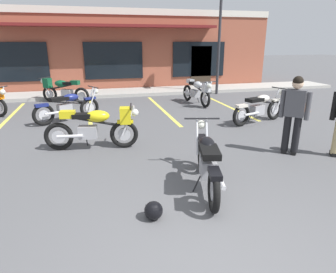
{
  "coord_description": "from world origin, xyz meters",
  "views": [
    {
      "loc": [
        -1.17,
        -2.25,
        2.35
      ],
      "look_at": [
        0.23,
        3.11,
        0.55
      ],
      "focal_mm": 31.62,
      "sensor_mm": 36.0,
      "label": 1
    }
  ],
  "objects_px": {
    "motorcycle_foreground_classic": "(207,161)",
    "motorcycle_red_sportbike": "(260,108)",
    "motorcycle_orange_scrambler": "(62,89)",
    "person_in_black_shirt": "(294,111)",
    "helmet_on_pavement": "(154,210)",
    "parking_lot_lamp_post": "(221,22)",
    "motorcycle_blue_standard": "(68,106)",
    "traffic_cone": "(304,104)",
    "motorcycle_green_cafe_racer": "(96,126)",
    "motorcycle_black_cruiser": "(197,91)"
  },
  "relations": [
    {
      "from": "motorcycle_green_cafe_racer",
      "to": "person_in_black_shirt",
      "type": "relative_size",
      "value": 1.26
    },
    {
      "from": "motorcycle_foreground_classic",
      "to": "parking_lot_lamp_post",
      "type": "height_order",
      "value": "parking_lot_lamp_post"
    },
    {
      "from": "parking_lot_lamp_post",
      "to": "person_in_black_shirt",
      "type": "bearing_deg",
      "value": -101.92
    },
    {
      "from": "motorcycle_foreground_classic",
      "to": "parking_lot_lamp_post",
      "type": "xyz_separation_m",
      "value": [
        3.87,
        8.35,
        2.67
      ]
    },
    {
      "from": "motorcycle_red_sportbike",
      "to": "helmet_on_pavement",
      "type": "relative_size",
      "value": 7.87
    },
    {
      "from": "motorcycle_red_sportbike",
      "to": "motorcycle_green_cafe_racer",
      "type": "distance_m",
      "value": 4.87
    },
    {
      "from": "helmet_on_pavement",
      "to": "motorcycle_black_cruiser",
      "type": "bearing_deg",
      "value": 65.63
    },
    {
      "from": "motorcycle_blue_standard",
      "to": "motorcycle_orange_scrambler",
      "type": "distance_m",
      "value": 3.05
    },
    {
      "from": "motorcycle_black_cruiser",
      "to": "person_in_black_shirt",
      "type": "height_order",
      "value": "person_in_black_shirt"
    },
    {
      "from": "motorcycle_green_cafe_racer",
      "to": "person_in_black_shirt",
      "type": "height_order",
      "value": "person_in_black_shirt"
    },
    {
      "from": "motorcycle_foreground_classic",
      "to": "motorcycle_blue_standard",
      "type": "distance_m",
      "value": 5.63
    },
    {
      "from": "motorcycle_blue_standard",
      "to": "parking_lot_lamp_post",
      "type": "height_order",
      "value": "parking_lot_lamp_post"
    },
    {
      "from": "motorcycle_green_cafe_racer",
      "to": "parking_lot_lamp_post",
      "type": "relative_size",
      "value": 0.44
    },
    {
      "from": "motorcycle_orange_scrambler",
      "to": "person_in_black_shirt",
      "type": "xyz_separation_m",
      "value": [
        5.15,
        -7.1,
        0.42
      ]
    },
    {
      "from": "motorcycle_foreground_classic",
      "to": "motorcycle_orange_scrambler",
      "type": "distance_m",
      "value": 8.57
    },
    {
      "from": "motorcycle_red_sportbike",
      "to": "motorcycle_green_cafe_racer",
      "type": "xyz_separation_m",
      "value": [
        -4.75,
        -1.08,
        0.07
      ]
    },
    {
      "from": "person_in_black_shirt",
      "to": "parking_lot_lamp_post",
      "type": "distance_m",
      "value": 7.84
    },
    {
      "from": "motorcycle_black_cruiser",
      "to": "helmet_on_pavement",
      "type": "distance_m",
      "value": 7.86
    },
    {
      "from": "motorcycle_red_sportbike",
      "to": "traffic_cone",
      "type": "bearing_deg",
      "value": 23.13
    },
    {
      "from": "helmet_on_pavement",
      "to": "motorcycle_orange_scrambler",
      "type": "bearing_deg",
      "value": 101.45
    },
    {
      "from": "motorcycle_orange_scrambler",
      "to": "traffic_cone",
      "type": "height_order",
      "value": "motorcycle_orange_scrambler"
    },
    {
      "from": "motorcycle_foreground_classic",
      "to": "motorcycle_black_cruiser",
      "type": "relative_size",
      "value": 0.99
    },
    {
      "from": "motorcycle_blue_standard",
      "to": "motorcycle_orange_scrambler",
      "type": "height_order",
      "value": "same"
    },
    {
      "from": "motorcycle_black_cruiser",
      "to": "person_in_black_shirt",
      "type": "distance_m",
      "value": 5.48
    },
    {
      "from": "motorcycle_foreground_classic",
      "to": "parking_lot_lamp_post",
      "type": "relative_size",
      "value": 0.43
    },
    {
      "from": "motorcycle_red_sportbike",
      "to": "motorcycle_black_cruiser",
      "type": "distance_m",
      "value": 3.13
    },
    {
      "from": "motorcycle_blue_standard",
      "to": "traffic_cone",
      "type": "xyz_separation_m",
      "value": [
        7.88,
        -0.61,
        -0.2
      ]
    },
    {
      "from": "motorcycle_black_cruiser",
      "to": "person_in_black_shirt",
      "type": "bearing_deg",
      "value": -88.58
    },
    {
      "from": "motorcycle_foreground_classic",
      "to": "traffic_cone",
      "type": "relative_size",
      "value": 3.91
    },
    {
      "from": "motorcycle_green_cafe_racer",
      "to": "helmet_on_pavement",
      "type": "distance_m",
      "value": 3.16
    },
    {
      "from": "motorcycle_black_cruiser",
      "to": "motorcycle_orange_scrambler",
      "type": "bearing_deg",
      "value": 161.95
    },
    {
      "from": "motorcycle_blue_standard",
      "to": "helmet_on_pavement",
      "type": "distance_m",
      "value": 5.94
    },
    {
      "from": "motorcycle_foreground_classic",
      "to": "helmet_on_pavement",
      "type": "relative_size",
      "value": 7.98
    },
    {
      "from": "motorcycle_blue_standard",
      "to": "person_in_black_shirt",
      "type": "height_order",
      "value": "person_in_black_shirt"
    },
    {
      "from": "motorcycle_red_sportbike",
      "to": "traffic_cone",
      "type": "height_order",
      "value": "motorcycle_red_sportbike"
    },
    {
      "from": "motorcycle_black_cruiser",
      "to": "motorcycle_blue_standard",
      "type": "relative_size",
      "value": 1.08
    },
    {
      "from": "motorcycle_blue_standard",
      "to": "motorcycle_green_cafe_racer",
      "type": "distance_m",
      "value": 2.8
    },
    {
      "from": "motorcycle_green_cafe_racer",
      "to": "person_in_black_shirt",
      "type": "distance_m",
      "value": 4.27
    },
    {
      "from": "motorcycle_orange_scrambler",
      "to": "helmet_on_pavement",
      "type": "height_order",
      "value": "motorcycle_orange_scrambler"
    },
    {
      "from": "motorcycle_red_sportbike",
      "to": "motorcycle_green_cafe_racer",
      "type": "bearing_deg",
      "value": -167.2
    },
    {
      "from": "person_in_black_shirt",
      "to": "traffic_cone",
      "type": "bearing_deg",
      "value": 48.3
    },
    {
      "from": "motorcycle_blue_standard",
      "to": "person_in_black_shirt",
      "type": "distance_m",
      "value": 6.31
    },
    {
      "from": "motorcycle_green_cafe_racer",
      "to": "motorcycle_orange_scrambler",
      "type": "xyz_separation_m",
      "value": [
        -1.13,
        5.72,
        0.0
      ]
    },
    {
      "from": "helmet_on_pavement",
      "to": "motorcycle_red_sportbike",
      "type": "bearing_deg",
      "value": 45.31
    },
    {
      "from": "motorcycle_foreground_classic",
      "to": "motorcycle_red_sportbike",
      "type": "xyz_separation_m",
      "value": [
        3.04,
        3.44,
        0.0
      ]
    },
    {
      "from": "motorcycle_foreground_classic",
      "to": "motorcycle_red_sportbike",
      "type": "bearing_deg",
      "value": 48.51
    },
    {
      "from": "helmet_on_pavement",
      "to": "parking_lot_lamp_post",
      "type": "height_order",
      "value": "parking_lot_lamp_post"
    },
    {
      "from": "motorcycle_foreground_classic",
      "to": "motorcycle_red_sportbike",
      "type": "height_order",
      "value": "same"
    },
    {
      "from": "motorcycle_green_cafe_racer",
      "to": "motorcycle_orange_scrambler",
      "type": "bearing_deg",
      "value": 101.18
    },
    {
      "from": "person_in_black_shirt",
      "to": "helmet_on_pavement",
      "type": "height_order",
      "value": "person_in_black_shirt"
    }
  ]
}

